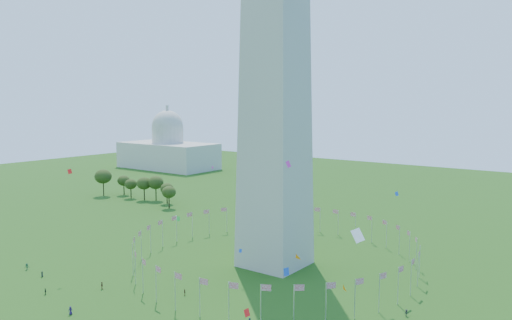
{
  "coord_description": "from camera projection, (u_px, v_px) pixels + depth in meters",
  "views": [
    {
      "loc": [
        78.91,
        -66.4,
        47.1
      ],
      "look_at": [
        4.3,
        35.0,
        32.32
      ],
      "focal_mm": 35.0,
      "sensor_mm": 36.0,
      "label": 1
    }
  ],
  "objects": [
    {
      "name": "capitol_building",
      "position": [
        168.0,
        136.0,
        352.32
      ],
      "size": [
        70.0,
        35.0,
        46.0
      ],
      "primitive_type": null,
      "color": "beige",
      "rests_on": "ground"
    },
    {
      "name": "kites_aloft",
      "position": [
        262.0,
        237.0,
        114.72
      ],
      "size": [
        110.99,
        74.42,
        30.2
      ],
      "color": "orange",
      "rests_on": "ground"
    },
    {
      "name": "tree_line_west",
      "position": [
        136.0,
        188.0,
        240.8
      ],
      "size": [
        55.71,
        15.62,
        13.08
      ],
      "color": "#3A521B",
      "rests_on": "ground"
    },
    {
      "name": "flag_ring",
      "position": [
        275.0,
        249.0,
        144.53
      ],
      "size": [
        80.24,
        80.24,
        9.0
      ],
      "color": "silver",
      "rests_on": "ground"
    }
  ]
}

